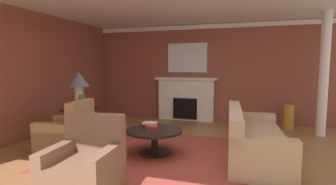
% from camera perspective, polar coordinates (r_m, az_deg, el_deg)
% --- Properties ---
extents(ground_plane, '(8.55, 8.55, 0.00)m').
position_cam_1_polar(ground_plane, '(4.60, 1.45, -14.08)').
color(ground_plane, olive).
extents(wall_fireplace, '(7.17, 0.12, 2.76)m').
position_cam_1_polar(wall_fireplace, '(7.55, 8.34, 4.36)').
color(wall_fireplace, brown).
rests_on(wall_fireplace, ground_plane).
extents(wall_window, '(0.12, 7.07, 2.76)m').
position_cam_1_polar(wall_window, '(6.36, -28.14, 3.44)').
color(wall_window, brown).
rests_on(wall_window, ground_plane).
extents(crown_moulding, '(7.17, 0.08, 0.12)m').
position_cam_1_polar(crown_moulding, '(7.55, 8.39, 14.23)').
color(crown_moulding, white).
extents(area_rug, '(3.21, 2.76, 0.01)m').
position_cam_1_polar(area_rug, '(4.75, -2.97, -13.37)').
color(area_rug, '#993D33').
rests_on(area_rug, ground_plane).
extents(fireplace, '(1.80, 0.35, 1.24)m').
position_cam_1_polar(fireplace, '(7.51, 4.00, -1.68)').
color(fireplace, white).
rests_on(fireplace, ground_plane).
extents(mantel_mirror, '(1.15, 0.04, 0.84)m').
position_cam_1_polar(mantel_mirror, '(7.57, 4.28, 7.66)').
color(mantel_mirror, silver).
extents(sofa, '(1.04, 2.16, 0.85)m').
position_cam_1_polar(sofa, '(4.67, 18.26, -10.24)').
color(sofa, tan).
rests_on(sofa, ground_plane).
extents(armchair_near_window, '(0.91, 0.91, 0.95)m').
position_cam_1_polar(armchair_near_window, '(5.15, -21.39, -8.76)').
color(armchair_near_window, '#9E7A4C').
rests_on(armchair_near_window, ground_plane).
extents(armchair_facing_fireplace, '(0.86, 0.86, 0.95)m').
position_cam_1_polar(armchair_facing_fireplace, '(3.47, -17.93, -15.81)').
color(armchair_facing_fireplace, brown).
rests_on(armchair_facing_fireplace, ground_plane).
extents(coffee_table, '(1.00, 1.00, 0.45)m').
position_cam_1_polar(coffee_table, '(4.65, -2.99, -9.53)').
color(coffee_table, black).
rests_on(coffee_table, ground_plane).
extents(side_table, '(0.56, 0.56, 0.70)m').
position_cam_1_polar(side_table, '(5.70, -18.85, -6.30)').
color(side_table, black).
rests_on(side_table, ground_plane).
extents(table_lamp, '(0.44, 0.44, 0.75)m').
position_cam_1_polar(table_lamp, '(5.59, -19.13, 2.00)').
color(table_lamp, beige).
rests_on(table_lamp, side_table).
extents(vase_on_side_table, '(0.12, 0.12, 0.30)m').
position_cam_1_polar(vase_on_side_table, '(5.44, -18.47, -2.03)').
color(vase_on_side_table, '#33703D').
rests_on(vase_on_side_table, side_table).
extents(vase_tall_corner, '(0.25, 0.25, 0.61)m').
position_cam_1_polar(vase_tall_corner, '(7.13, 25.12, -4.91)').
color(vase_tall_corner, '#B7892D').
rests_on(vase_tall_corner, ground_plane).
extents(book_red_cover, '(0.23, 0.21, 0.06)m').
position_cam_1_polar(book_red_cover, '(4.64, -3.50, -7.75)').
color(book_red_cover, maroon).
rests_on(book_red_cover, coffee_table).
extents(book_art_folio, '(0.30, 0.25, 0.03)m').
position_cam_1_polar(book_art_folio, '(4.79, -3.98, -6.76)').
color(book_art_folio, tan).
rests_on(book_art_folio, coffee_table).
extents(column_white, '(0.20, 0.20, 2.76)m').
position_cam_1_polar(column_white, '(6.66, 31.22, 3.37)').
color(column_white, white).
rests_on(column_white, ground_plane).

